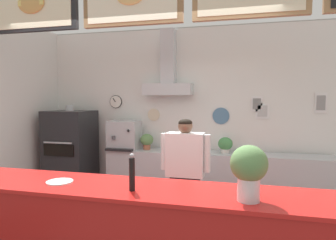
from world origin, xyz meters
TOP-DOWN VIEW (x-y plane):
  - back_wall_assembly at (-0.02, 2.48)m, footprint 5.37×2.95m
  - back_prep_counter at (0.51, 2.28)m, footprint 3.69×0.52m
  - pizza_oven at (-2.06, 2.11)m, footprint 0.76×0.75m
  - shop_worker at (0.28, 0.89)m, footprint 0.62×0.22m
  - espresso_machine at (-1.09, 2.25)m, footprint 0.53×0.47m
  - potted_rosemary at (-0.68, 2.29)m, footprint 0.23×0.23m
  - potted_thyme at (0.67, 2.28)m, footprint 0.24×0.24m
  - pepper_grinder at (0.16, -0.59)m, footprint 0.05×0.05m
  - basil_vase at (1.02, -0.61)m, footprint 0.26×0.26m
  - condiment_plate at (-0.51, -0.53)m, footprint 0.22×0.22m

SIDE VIEW (x-z plane):
  - back_prep_counter at x=0.51m, z-range -0.01..0.87m
  - pizza_oven at x=-2.06m, z-range -0.05..1.60m
  - shop_worker at x=0.28m, z-range 0.04..1.57m
  - potted_thyme at x=0.67m, z-range 0.89..1.15m
  - potted_rosemary at x=-0.68m, z-range 0.90..1.17m
  - condiment_plate at x=-0.51m, z-range 1.07..1.08m
  - espresso_machine at x=-1.09m, z-range 0.88..1.37m
  - pepper_grinder at x=0.16m, z-range 1.07..1.36m
  - basil_vase at x=1.02m, z-range 1.09..1.48m
  - back_wall_assembly at x=-0.02m, z-range 0.11..3.12m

